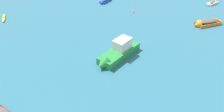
{
  "coord_description": "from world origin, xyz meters",
  "views": [
    {
      "loc": [
        1.28,
        1.14,
        16.06
      ],
      "look_at": [
        0.0,
        24.51,
        0.15
      ],
      "focal_mm": 38.97,
      "sensor_mm": 36.0,
      "label": 1
    }
  ],
  "objects": [
    {
      "name": "mooring_buoy_outer_edge",
      "position": [
        2.72,
        37.55,
        0.0
      ],
      "size": [
        0.41,
        0.41,
        0.41
      ],
      "primitive_type": "sphere",
      "color": "orange",
      "rests_on": "ground_plane"
    },
    {
      "name": "motor_launch_green_midfield_left",
      "position": [
        0.56,
        24.33,
        0.67
      ],
      "size": [
        5.21,
        6.27,
        2.41
      ],
      "color": "#288C3D",
      "rests_on": "ground_plane"
    },
    {
      "name": "rowboat_orange_near_left",
      "position": [
        12.8,
        33.39,
        0.35
      ],
      "size": [
        4.51,
        3.01,
        1.38
      ],
      "color": "#4C4C51",
      "rests_on": "ground_plane"
    },
    {
      "name": "rowboat_blue_far_left",
      "position": [
        -2.26,
        41.21,
        0.26
      ],
      "size": [
        2.19,
        2.83,
        0.85
      ],
      "color": "#4C4C51",
      "rests_on": "ground_plane"
    },
    {
      "name": "kayak_yellow_far_back",
      "position": [
        -17.0,
        33.92,
        0.13
      ],
      "size": [
        1.48,
        2.9,
        0.28
      ],
      "color": "yellow",
      "rests_on": "ground_plane"
    },
    {
      "name": "rowboat_white_back_row_left",
      "position": [
        15.79,
        41.05,
        0.13
      ],
      "size": [
        2.56,
        2.38,
        0.8
      ],
      "color": "#99754C",
      "rests_on": "ground_plane"
    }
  ]
}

